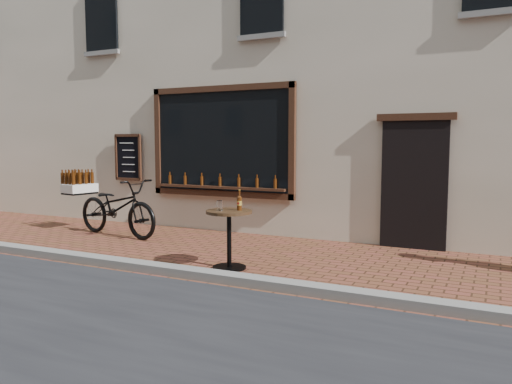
% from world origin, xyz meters
% --- Properties ---
extents(ground, '(90.00, 90.00, 0.00)m').
position_xyz_m(ground, '(0.00, 0.00, 0.00)').
color(ground, brown).
rests_on(ground, ground).
extents(kerb, '(90.00, 0.25, 0.12)m').
position_xyz_m(kerb, '(0.00, 0.20, 0.06)').
color(kerb, slate).
rests_on(kerb, ground).
extents(shop_building, '(28.00, 6.20, 10.00)m').
position_xyz_m(shop_building, '(0.00, 6.50, 5.00)').
color(shop_building, beige).
rests_on(shop_building, ground).
extents(cargo_bicycle, '(2.61, 1.08, 1.21)m').
position_xyz_m(cargo_bicycle, '(-3.54, 2.13, 0.58)').
color(cargo_bicycle, black).
rests_on(cargo_bicycle, ground).
extents(bistro_table, '(0.67, 0.67, 1.15)m').
position_xyz_m(bistro_table, '(-0.27, 0.84, 0.61)').
color(bistro_table, black).
rests_on(bistro_table, ground).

